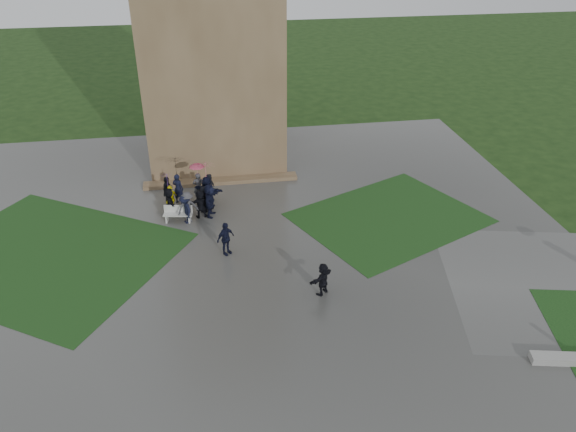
{
  "coord_description": "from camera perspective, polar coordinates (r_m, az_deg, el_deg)",
  "views": [
    {
      "loc": [
        -0.77,
        -19.45,
        14.7
      ],
      "look_at": [
        2.95,
        3.97,
        1.2
      ],
      "focal_mm": 35.0,
      "sensor_mm": 36.0,
      "label": 1
    }
  ],
  "objects": [
    {
      "name": "ground",
      "position": [
        24.39,
        -5.43,
        -7.56
      ],
      "size": [
        120.0,
        120.0,
        0.0
      ],
      "primitive_type": "plane",
      "color": "black"
    },
    {
      "name": "plaza",
      "position": [
        26.01,
        -5.76,
        -4.91
      ],
      "size": [
        34.0,
        34.0,
        0.02
      ],
      "primitive_type": "cube",
      "color": "#3B3B38",
      "rests_on": "ground"
    },
    {
      "name": "lawn_inset_left",
      "position": [
        28.72,
        -23.24,
        -3.78
      ],
      "size": [
        14.1,
        13.46,
        0.01
      ],
      "primitive_type": "cube",
      "rotation": [
        0.0,
        0.0,
        -0.56
      ],
      "color": "#143412",
      "rests_on": "plaza"
    },
    {
      "name": "lawn_inset_right",
      "position": [
        29.99,
        10.22,
        -0.17
      ],
      "size": [
        11.12,
        10.15,
        0.01
      ],
      "primitive_type": "cube",
      "rotation": [
        0.0,
        0.0,
        0.44
      ],
      "color": "#143412",
      "rests_on": "plaza"
    },
    {
      "name": "tower",
      "position": [
        34.93,
        -8.13,
        19.99
      ],
      "size": [
        8.0,
        8.0,
        18.0
      ],
      "primitive_type": "cube",
      "color": "brown",
      "rests_on": "ground"
    },
    {
      "name": "tower_plinth",
      "position": [
        33.41,
        -6.8,
        3.57
      ],
      "size": [
        9.0,
        0.8,
        0.22
      ],
      "primitive_type": "cube",
      "color": "brown",
      "rests_on": "plaza"
    },
    {
      "name": "bench",
      "position": [
        29.55,
        -11.1,
        0.24
      ],
      "size": [
        1.54,
        0.7,
        0.86
      ],
      "rotation": [
        0.0,
        0.0,
        -0.17
      ],
      "color": "#BABAB5",
      "rests_on": "plaza"
    },
    {
      "name": "visitor_cluster",
      "position": [
        30.1,
        -9.78,
        2.4
      ],
      "size": [
        3.41,
        3.35,
        2.71
      ],
      "color": "black",
      "rests_on": "plaza"
    },
    {
      "name": "pedestrian_mid",
      "position": [
        26.32,
        -6.36,
        -2.29
      ],
      "size": [
        1.12,
        1.03,
        1.67
      ],
      "primitive_type": "imported",
      "rotation": [
        0.0,
        0.0,
        0.63
      ],
      "color": "black",
      "rests_on": "plaza"
    },
    {
      "name": "pedestrian_near",
      "position": [
        23.73,
        3.56,
        -6.4
      ],
      "size": [
        1.36,
        1.26,
        1.48
      ],
      "primitive_type": "imported",
      "rotation": [
        0.0,
        0.0,
        3.84
      ],
      "color": "black",
      "rests_on": "plaza"
    }
  ]
}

